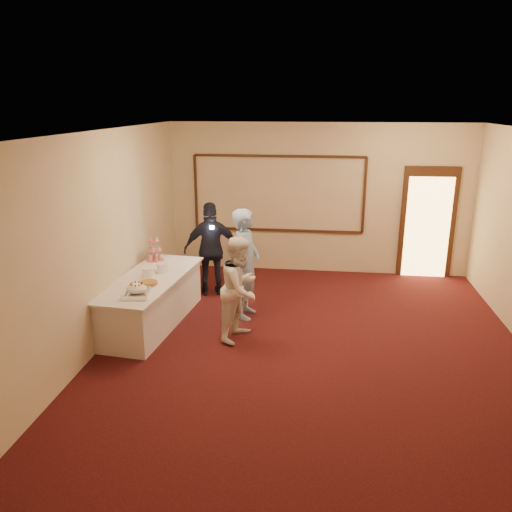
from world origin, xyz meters
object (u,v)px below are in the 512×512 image
Objects in this scene: buffet_table at (151,300)px; plate_stack_b at (162,268)px; tart at (149,284)px; plate_stack_a at (149,273)px; man at (246,264)px; pavlova_tray at (137,290)px; guest at (212,249)px; cupcake_stand at (155,251)px; woman at (241,288)px.

buffet_table is 13.20× the size of plate_stack_b.
tart reaches higher than buffet_table.
plate_stack_a is 0.11× the size of man.
pavlova_tray is 1.83m from man.
buffet_table is 0.87m from pavlova_tray.
guest is (0.58, 1.72, 0.05)m from tart.
plate_stack_b is at bearing 88.09° from tart.
plate_stack_b is (0.14, 0.25, -0.00)m from plate_stack_a.
guest is at bearing 63.67° from buffet_table.
plate_stack_a is 1.55m from guest.
cupcake_stand reaches higher than plate_stack_b.
plate_stack_b is at bearing 103.36° from man.
pavlova_tray is (0.07, -0.74, 0.46)m from buffet_table.
cupcake_stand is 2.05m from woman.
pavlova_tray is at bearing -94.54° from tart.
plate_stack_a is 1.03× the size of plate_stack_b.
pavlova_tray is at bearing 127.24° from woman.
pavlova_tray is 1.47m from woman.
plate_stack_a is at bearing -118.21° from plate_stack_b.
woman is at bearing 1.56° from tart.
plate_stack_a is 0.67× the size of tart.
cupcake_stand is (-0.20, 0.88, 0.54)m from buffet_table.
man reaches higher than plate_stack_a.
buffet_table is 5.04× the size of pavlova_tray.
buffet_table is at bearing 3.54° from plate_stack_a.
cupcake_stand is 2.34× the size of plate_stack_a.
pavlova_tray is 0.27× the size of man.
plate_stack_b reaches higher than tart.
buffet_table is 1.55m from woman.
cupcake_stand is at bearing 14.26° from guest.
man is at bearing 18.40° from plate_stack_a.
plate_stack_b is 0.59m from tart.
buffet_table is at bearing 98.23° from woman.
guest is at bearing 73.97° from pavlova_tray.
woman is (1.37, 0.04, -0.02)m from tart.
man is 1.18m from guest.
man is at bearing 22.21° from woman.
man is 0.79m from woman.
guest is at bearing 71.40° from tart.
cupcake_stand reaches higher than plate_stack_a.
tart is at bearing -72.29° from buffet_table.
guest is (0.68, 1.38, 0.46)m from buffet_table.
guest reaches higher than plate_stack_a.
plate_stack_a is at bearing 47.80° from guest.
man reaches higher than cupcake_stand.
cupcake_stand is at bearing 99.55° from pavlova_tray.
pavlova_tray reaches higher than plate_stack_a.
cupcake_stand is 0.71m from plate_stack_b.
pavlova_tray reaches higher than plate_stack_b.
tart is 0.19× the size of woman.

